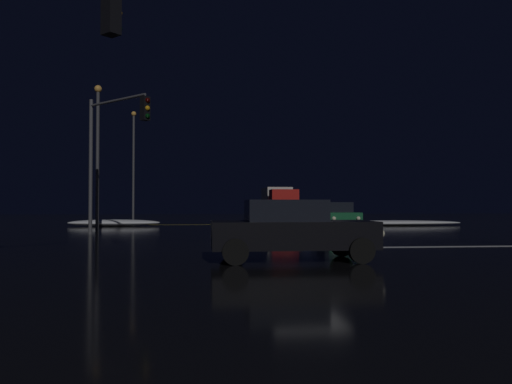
# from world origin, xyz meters

# --- Properties ---
(ground) EXTENTS (120.00, 120.00, 0.10)m
(ground) POSITION_xyz_m (0.00, 0.00, -0.05)
(ground) COLOR black
(stop_line_north) EXTENTS (0.35, 14.57, 0.01)m
(stop_line_north) POSITION_xyz_m (0.00, 8.49, 0.00)
(stop_line_north) COLOR white
(stop_line_north) RESTS_ON ground
(centre_line_ns) EXTENTS (22.00, 0.15, 0.01)m
(centre_line_ns) POSITION_xyz_m (0.00, 20.09, 0.00)
(centre_line_ns) COLOR yellow
(centre_line_ns) RESTS_ON ground
(snow_bank_left_curb) EXTENTS (6.06, 1.50, 0.44)m
(snow_bank_left_curb) POSITION_xyz_m (-9.29, 18.17, 0.22)
(snow_bank_left_curb) COLOR white
(snow_bank_left_curb) RESTS_ON ground
(snow_bank_right_curb) EXTENTS (10.24, 1.50, 0.35)m
(snow_bank_right_curb) POSITION_xyz_m (9.29, 17.05, 0.18)
(snow_bank_right_curb) COLOR white
(snow_bank_right_curb) RESTS_ON ground
(sedan_green) EXTENTS (2.02, 4.33, 1.57)m
(sedan_green) POSITION_xyz_m (3.95, 11.25, 0.80)
(sedan_green) COLOR #14512D
(sedan_green) RESTS_ON ground
(sedan_blue) EXTENTS (2.02, 4.33, 1.57)m
(sedan_blue) POSITION_xyz_m (3.88, 18.00, 0.80)
(sedan_blue) COLOR navy
(sedan_blue) RESTS_ON ground
(sedan_orange) EXTENTS (2.02, 4.33, 1.57)m
(sedan_orange) POSITION_xyz_m (3.50, 24.40, 0.80)
(sedan_orange) COLOR #C66014
(sedan_orange) RESTS_ON ground
(box_truck) EXTENTS (2.68, 8.28, 3.08)m
(box_truck) POSITION_xyz_m (3.87, 31.89, 1.71)
(box_truck) COLOR red
(box_truck) RESTS_ON ground
(sedan_black_crossing) EXTENTS (4.33, 2.02, 1.57)m
(sedan_black_crossing) POSITION_xyz_m (-1.20, -3.64, 0.80)
(sedan_black_crossing) COLOR black
(sedan_black_crossing) RESTS_ON ground
(traffic_signal_nw) EXTENTS (3.23, 3.23, 6.59)m
(traffic_signal_nw) POSITION_xyz_m (-7.68, 7.68, 4.53)
(traffic_signal_nw) COLOR #4C4C51
(traffic_signal_nw) RESTS_ON ground
(streetlamp_left_near) EXTENTS (0.44, 0.44, 8.49)m
(streetlamp_left_near) POSITION_xyz_m (-9.59, 14.09, 4.93)
(streetlamp_left_near) COLOR #424247
(streetlamp_left_near) RESTS_ON ground
(streetlamp_left_far) EXTENTS (0.44, 0.44, 9.85)m
(streetlamp_left_far) POSITION_xyz_m (-9.59, 30.09, 5.63)
(streetlamp_left_far) COLOR #424247
(streetlamp_left_far) RESTS_ON ground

